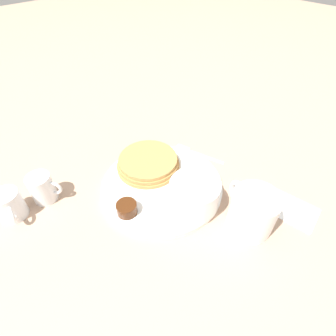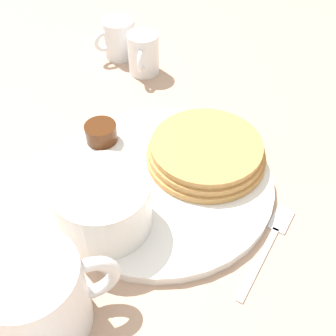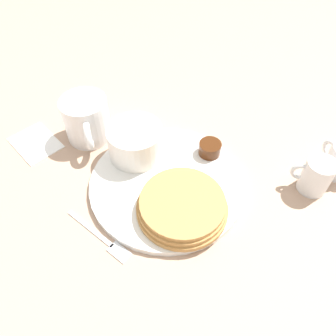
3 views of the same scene
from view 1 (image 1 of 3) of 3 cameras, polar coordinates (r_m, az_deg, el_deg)
name	(u,v)px [view 1 (image 1 of 3)]	position (r m, az deg, el deg)	size (l,w,h in m)	color
ground_plane	(162,187)	(0.59, -1.32, -4.19)	(4.00, 4.00, 0.00)	tan
plate	(162,185)	(0.59, -1.33, -3.80)	(0.27, 0.27, 0.01)	white
pancake_stack	(148,163)	(0.61, -4.34, 1.19)	(0.15, 0.15, 0.03)	#B78447
bowl	(194,194)	(0.52, 5.71, -5.58)	(0.10, 0.10, 0.06)	white
syrup_cup	(127,208)	(0.53, -8.96, -8.66)	(0.04, 0.04, 0.02)	#47230F
butter_ramekin	(195,208)	(0.52, 5.87, -8.60)	(0.04, 0.04, 0.04)	white
coffee_mug	(251,211)	(0.52, 17.70, -8.96)	(0.12, 0.09, 0.09)	white
creamer_pitcher_near	(42,188)	(0.60, -25.67, -3.93)	(0.06, 0.06, 0.07)	white
creamer_pitcher_far	(10,205)	(0.60, -31.17, -6.89)	(0.08, 0.05, 0.06)	white
fork	(193,152)	(0.68, 5.53, 3.49)	(0.13, 0.05, 0.00)	silver
napkin	(292,210)	(0.60, 25.36, -8.18)	(0.11, 0.09, 0.00)	white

